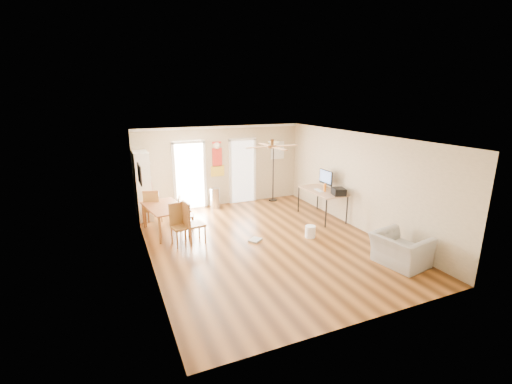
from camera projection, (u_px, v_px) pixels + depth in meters
name	position (u px, v px, depth m)	size (l,w,h in m)	color
floor	(266.00, 242.00, 8.69)	(7.00, 7.00, 0.00)	brown
ceiling	(266.00, 137.00, 8.00)	(5.50, 7.00, 0.00)	silver
wall_back	(221.00, 166.00, 11.44)	(5.50, 0.04, 2.60)	beige
wall_front	(364.00, 249.00, 5.24)	(5.50, 0.04, 2.60)	beige
wall_left	(147.00, 206.00, 7.29)	(0.04, 7.00, 2.60)	beige
wall_right	(358.00, 181.00, 9.39)	(0.04, 7.00, 2.60)	beige
crown_molding	(266.00, 139.00, 8.01)	(5.50, 7.00, 0.08)	white
kitchen_doorway	(190.00, 176.00, 11.09)	(0.90, 0.10, 2.10)	white
bathroom_doorway	(242.00, 172.00, 11.78)	(0.80, 0.10, 2.10)	white
wall_decal	(217.00, 159.00, 11.31)	(0.46, 0.03, 1.10)	red
ac_grille	(277.00, 150.00, 12.09)	(0.50, 0.04, 0.60)	white
framed_poster	(139.00, 174.00, 8.43)	(0.04, 0.66, 0.48)	black
ceiling_fan	(272.00, 147.00, 7.78)	(1.24, 1.24, 0.20)	#593819
bookshelf	(143.00, 185.00, 10.19)	(0.40, 0.90, 2.00)	silver
dining_table	(166.00, 219.00, 9.25)	(0.88, 1.46, 0.73)	#985931
dining_chair_right_a	(186.00, 214.00, 9.39)	(0.38, 0.38, 0.92)	#9A6731
dining_chair_right_b	(195.00, 222.00, 8.55)	(0.44, 0.44, 1.06)	olive
dining_chair_near	(181.00, 225.00, 8.43)	(0.42, 0.42, 1.02)	olive
dining_chair_far	(153.00, 207.00, 9.75)	(0.43, 0.43, 1.04)	#A87A36
trash_can	(215.00, 198.00, 11.29)	(0.31, 0.31, 0.66)	silver
torchiere_lamp	(273.00, 172.00, 11.91)	(0.39, 0.39, 2.05)	black
computer_desk	(322.00, 204.00, 10.37)	(0.78, 1.57, 0.84)	#A77B5A
imac	(326.00, 180.00, 10.31)	(0.08, 0.62, 0.57)	black
keyboard	(319.00, 190.00, 10.22)	(0.13, 0.40, 0.01)	silver
printer	(339.00, 192.00, 9.76)	(0.33, 0.38, 0.20)	black
orange_bottle	(325.00, 188.00, 10.10)	(0.08, 0.08, 0.23)	orange
wastebasket_a	(310.00, 232.00, 8.97)	(0.27, 0.27, 0.31)	white
floor_cloth	(255.00, 240.00, 8.77)	(0.31, 0.25, 0.04)	#A0A19B
armchair	(400.00, 250.00, 7.46)	(1.05, 0.92, 0.68)	#A1A09C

